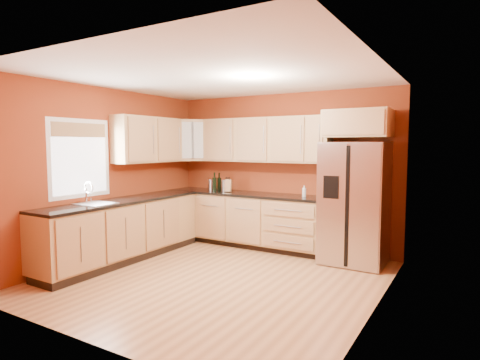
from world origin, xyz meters
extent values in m
plane|color=#A76D40|center=(0.00, 0.00, 0.00)|extent=(4.00, 4.00, 0.00)
plane|color=silver|center=(0.00, 0.00, 2.60)|extent=(4.00, 4.00, 0.00)
cube|color=maroon|center=(0.00, 2.00, 1.30)|extent=(4.00, 0.04, 2.60)
cube|color=maroon|center=(0.00, -2.00, 1.30)|extent=(4.00, 0.04, 2.60)
cube|color=maroon|center=(-2.00, 0.00, 1.30)|extent=(0.04, 4.00, 2.60)
cube|color=maroon|center=(2.00, 0.00, 1.30)|extent=(0.04, 4.00, 2.60)
cube|color=tan|center=(-0.55, 1.70, 0.44)|extent=(2.90, 0.60, 0.88)
cube|color=tan|center=(-1.70, 0.00, 0.44)|extent=(0.60, 2.80, 0.88)
cube|color=black|center=(-0.55, 1.69, 0.90)|extent=(2.90, 0.62, 0.04)
cube|color=black|center=(-1.69, 0.00, 0.90)|extent=(0.62, 2.80, 0.04)
cube|color=tan|center=(-0.25, 1.83, 1.83)|extent=(2.30, 0.33, 0.75)
cube|color=tan|center=(-1.83, 0.72, 1.83)|extent=(0.33, 1.35, 0.75)
cube|color=tan|center=(-1.67, 1.67, 1.83)|extent=(0.67, 0.67, 0.75)
cube|color=tan|center=(1.35, 1.70, 2.05)|extent=(0.92, 0.60, 0.40)
cube|color=#AAAAAE|center=(1.35, 1.62, 0.89)|extent=(0.90, 0.75, 1.78)
cube|color=white|center=(-1.98, -0.50, 1.55)|extent=(0.03, 0.90, 1.00)
cylinder|color=#AAAAAE|center=(-0.94, 1.67, 1.02)|extent=(0.16, 0.16, 0.21)
cylinder|color=#AAAAAE|center=(-1.25, 1.72, 1.02)|extent=(0.12, 0.12, 0.19)
cube|color=#A97E52|center=(-0.86, 1.67, 1.03)|extent=(0.13, 0.12, 0.21)
cylinder|color=white|center=(0.53, 1.71, 1.01)|extent=(0.07, 0.07, 0.18)
camera|label=1|loc=(2.87, -4.24, 1.74)|focal=30.00mm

